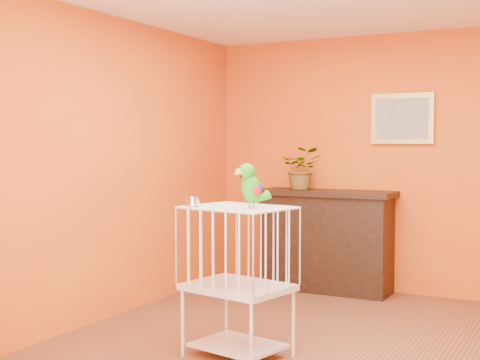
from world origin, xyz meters
The scene contains 8 objects.
ground centered at (0.00, 0.00, 0.00)m, with size 4.50×4.50×0.00m, color brown.
room_shell centered at (0.00, 0.00, 1.58)m, with size 4.50×4.50×4.50m.
console_cabinet centered at (-0.71, 2.01, 0.52)m, with size 1.39×0.50×1.03m.
potted_plant centered at (-0.98, 2.08, 1.20)m, with size 0.39×0.44×0.34m, color #26722D.
framed_picture centered at (0.00, 2.22, 1.75)m, with size 0.62×0.04×0.50m.
birdcage centered at (-0.51, -0.30, 0.55)m, with size 0.78×0.66×1.06m.
feed_cup centered at (-0.81, -0.42, 1.10)m, with size 0.10×0.10×0.07m, color silver.
parrot centered at (-0.38, -0.35, 1.22)m, with size 0.20×0.26×0.31m.
Camera 1 is at (1.64, -4.39, 1.49)m, focal length 50.00 mm.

